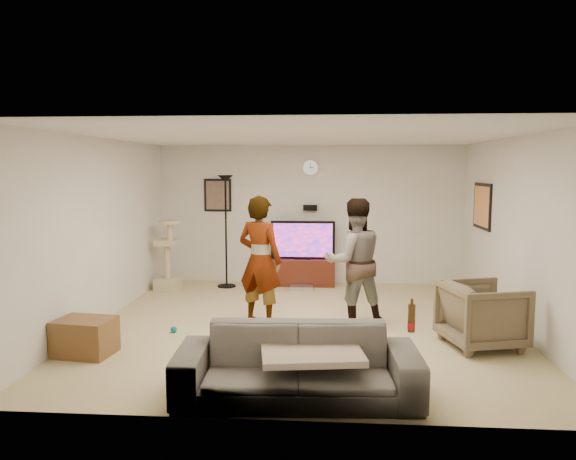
# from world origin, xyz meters

# --- Properties ---
(floor) EXTENTS (5.50, 5.50, 0.02)m
(floor) POSITION_xyz_m (0.00, 0.00, -0.01)
(floor) COLOR tan
(floor) RESTS_ON ground
(ceiling) EXTENTS (5.50, 5.50, 0.02)m
(ceiling) POSITION_xyz_m (0.00, 0.00, 2.51)
(ceiling) COLOR silver
(ceiling) RESTS_ON wall_back
(wall_back) EXTENTS (5.50, 0.04, 2.50)m
(wall_back) POSITION_xyz_m (0.00, 2.75, 1.25)
(wall_back) COLOR beige
(wall_back) RESTS_ON floor
(wall_front) EXTENTS (5.50, 0.04, 2.50)m
(wall_front) POSITION_xyz_m (0.00, -2.75, 1.25)
(wall_front) COLOR beige
(wall_front) RESTS_ON floor
(wall_left) EXTENTS (0.04, 5.50, 2.50)m
(wall_left) POSITION_xyz_m (-2.75, 0.00, 1.25)
(wall_left) COLOR beige
(wall_left) RESTS_ON floor
(wall_right) EXTENTS (0.04, 5.50, 2.50)m
(wall_right) POSITION_xyz_m (2.75, 0.00, 1.25)
(wall_right) COLOR beige
(wall_right) RESTS_ON floor
(wall_clock) EXTENTS (0.26, 0.04, 0.26)m
(wall_clock) POSITION_xyz_m (0.00, 2.72, 2.10)
(wall_clock) COLOR white
(wall_clock) RESTS_ON wall_back
(wall_speaker) EXTENTS (0.25, 0.10, 0.10)m
(wall_speaker) POSITION_xyz_m (0.00, 2.69, 1.38)
(wall_speaker) COLOR black
(wall_speaker) RESTS_ON wall_back
(picture_back) EXTENTS (0.42, 0.03, 0.52)m
(picture_back) POSITION_xyz_m (-1.70, 2.73, 1.60)
(picture_back) COLOR brown
(picture_back) RESTS_ON wall_back
(picture_right) EXTENTS (0.03, 0.78, 0.62)m
(picture_right) POSITION_xyz_m (2.73, 1.60, 1.50)
(picture_right) COLOR #EC8D4E
(picture_right) RESTS_ON wall_right
(tv_stand) EXTENTS (1.15, 0.45, 0.48)m
(tv_stand) POSITION_xyz_m (-0.12, 2.50, 0.24)
(tv_stand) COLOR #43190F
(tv_stand) RESTS_ON floor
(console_box) EXTENTS (0.40, 0.30, 0.07)m
(console_box) POSITION_xyz_m (-0.13, 2.11, 0.04)
(console_box) COLOR silver
(console_box) RESTS_ON floor
(tv) EXTENTS (1.14, 0.08, 0.68)m
(tv) POSITION_xyz_m (-0.12, 2.50, 0.82)
(tv) COLOR black
(tv) RESTS_ON tv_stand
(tv_screen) EXTENTS (1.05, 0.01, 0.60)m
(tv_screen) POSITION_xyz_m (-0.12, 2.46, 0.82)
(tv_screen) COLOR #DC294D
(tv_screen) RESTS_ON tv
(floor_lamp) EXTENTS (0.32, 0.32, 1.97)m
(floor_lamp) POSITION_xyz_m (-1.46, 2.25, 0.99)
(floor_lamp) COLOR black
(floor_lamp) RESTS_ON floor
(cat_tree) EXTENTS (0.41, 0.41, 1.22)m
(cat_tree) POSITION_xyz_m (-2.44, 1.96, 0.61)
(cat_tree) COLOR #BEB18B
(cat_tree) RESTS_ON floor
(person_left) EXTENTS (0.74, 0.63, 1.73)m
(person_left) POSITION_xyz_m (-0.58, 0.02, 0.87)
(person_left) COLOR #A2A2A2
(person_left) RESTS_ON floor
(person_right) EXTENTS (0.96, 0.83, 1.70)m
(person_right) POSITION_xyz_m (0.67, 0.13, 0.85)
(person_right) COLOR #373D86
(person_right) RESTS_ON floor
(sofa) EXTENTS (2.24, 0.97, 0.64)m
(sofa) POSITION_xyz_m (0.05, -2.29, 0.32)
(sofa) COLOR #504C45
(sofa) RESTS_ON floor
(throw_blanket) EXTENTS (0.99, 0.82, 0.06)m
(throw_blanket) POSITION_xyz_m (0.17, -2.29, 0.43)
(throw_blanket) COLOR tan
(throw_blanket) RESTS_ON sofa
(beer_bottle) EXTENTS (0.06, 0.06, 0.25)m
(beer_bottle) POSITION_xyz_m (1.06, -2.29, 0.77)
(beer_bottle) COLOR #442A0A
(beer_bottle) RESTS_ON sofa
(armchair) EXTENTS (1.02, 1.00, 0.77)m
(armchair) POSITION_xyz_m (2.13, -0.72, 0.38)
(armchair) COLOR brown
(armchair) RESTS_ON floor
(side_table) EXTENTS (0.67, 0.54, 0.41)m
(side_table) POSITION_xyz_m (-2.40, -1.32, 0.21)
(side_table) COLOR brown
(side_table) RESTS_ON floor
(toy_ball) EXTENTS (0.08, 0.08, 0.08)m
(toy_ball) POSITION_xyz_m (-1.64, -0.45, 0.04)
(toy_ball) COLOR #007482
(toy_ball) RESTS_ON floor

